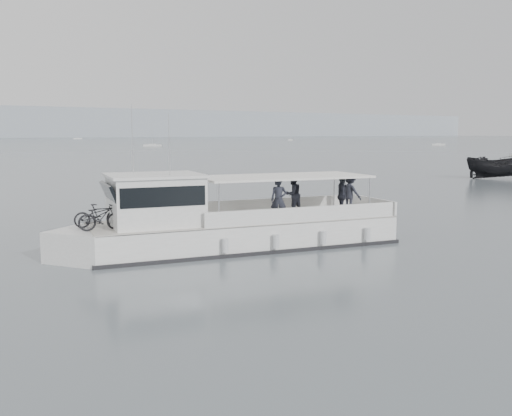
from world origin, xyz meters
TOP-DOWN VIEW (x-y plane):
  - ground at (0.00, 0.00)m, footprint 1400.00×1400.00m
  - tour_boat at (-4.32, -1.19)m, footprint 14.45×5.89m
  - dark_motorboat at (37.40, 13.78)m, footprint 6.69×5.59m

SIDE VIEW (x-z plane):
  - ground at x=0.00m, z-range 0.00..0.00m
  - tour_boat at x=-4.32m, z-range -2.02..4.00m
  - dark_motorboat at x=37.40m, z-range 0.00..2.48m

